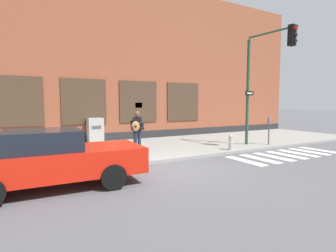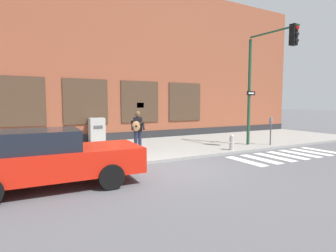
{
  "view_description": "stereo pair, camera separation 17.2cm",
  "coord_description": "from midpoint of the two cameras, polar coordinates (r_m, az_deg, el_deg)",
  "views": [
    {
      "loc": [
        -4.47,
        -7.44,
        2.21
      ],
      "look_at": [
        0.43,
        1.36,
        1.34
      ],
      "focal_mm": 28.0,
      "sensor_mm": 36.0,
      "label": 1
    },
    {
      "loc": [
        -4.32,
        -7.52,
        2.21
      ],
      "look_at": [
        0.43,
        1.36,
        1.34
      ],
      "focal_mm": 28.0,
      "sensor_mm": 36.0,
      "label": 2
    }
  ],
  "objects": [
    {
      "name": "red_car",
      "position": [
        7.53,
        -23.69,
        -6.48
      ],
      "size": [
        4.65,
        2.09,
        1.53
      ],
      "color": "red",
      "rests_on": "ground"
    },
    {
      "name": "utility_box",
      "position": [
        14.46,
        -14.92,
        -0.9
      ],
      "size": [
        0.78,
        0.69,
        1.32
      ],
      "color": "#ADADA8",
      "rests_on": "sidewalk"
    },
    {
      "name": "crosswalk",
      "position": [
        12.31,
        24.86,
        -5.82
      ],
      "size": [
        5.2,
        1.9,
        0.01
      ],
      "color": "silver",
      "rests_on": "ground"
    },
    {
      "name": "sidewalk",
      "position": [
        12.5,
        -7.16,
        -5.0
      ],
      "size": [
        28.0,
        5.93,
        0.11
      ],
      "color": "gray",
      "rests_on": "ground"
    },
    {
      "name": "ground_plane",
      "position": [
        8.95,
        2.23,
        -9.33
      ],
      "size": [
        160.0,
        160.0,
        0.0
      ],
      "primitive_type": "plane",
      "color": "#56565B"
    },
    {
      "name": "parking_meter",
      "position": [
        14.12,
        21.79,
        -0.07
      ],
      "size": [
        0.13,
        0.11,
        1.44
      ],
      "color": "#47474C",
      "rests_on": "sidewalk"
    },
    {
      "name": "busker",
      "position": [
        11.51,
        -6.24,
        -0.54
      ],
      "size": [
        0.72,
        0.66,
        1.75
      ],
      "color": "#1E233D",
      "rests_on": "sidewalk"
    },
    {
      "name": "fire_hydrant",
      "position": [
        12.15,
        14.07,
        -3.48
      ],
      "size": [
        0.38,
        0.2,
        0.7
      ],
      "color": "#B2ADA8",
      "rests_on": "sidewalk"
    },
    {
      "name": "traffic_light",
      "position": [
        13.43,
        20.85,
        11.55
      ],
      "size": [
        0.66,
        2.56,
        5.43
      ],
      "color": "#234C33",
      "rests_on": "sidewalk"
    },
    {
      "name": "building_backdrop",
      "position": [
        17.2,
        -13.42,
        12.85
      ],
      "size": [
        28.0,
        4.06,
        9.24
      ],
      "color": "brown",
      "rests_on": "ground"
    }
  ]
}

